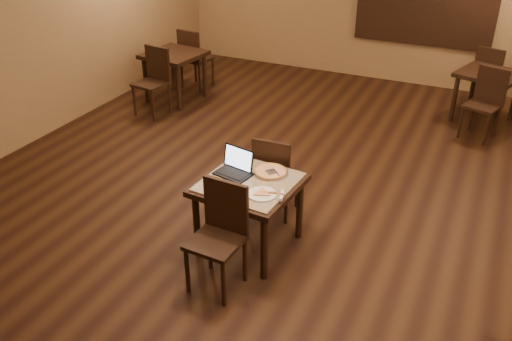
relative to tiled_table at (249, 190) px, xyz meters
The scene contains 17 objects.
ground 0.95m from the tiled_table, 80.14° to the left, with size 10.00×10.00×0.00m, color black.
tiled_table is the anchor object (origin of this frame).
chair_main_near 0.61m from the tiled_table, 89.53° to the right, with size 0.47×0.47×1.03m.
chair_main_far 0.63m from the tiled_table, 89.69° to the left, with size 0.44×0.44×0.97m.
laptop 0.28m from the tiled_table, 152.00° to the left, with size 0.40×0.34×0.24m.
plate 0.31m from the tiled_table, 39.29° to the right, with size 0.27×0.27×0.01m, color white.
pizza_slice 0.31m from the tiled_table, 39.29° to the right, with size 0.19×0.19×0.02m, color #F7E6A4, non-canonical shape.
pizza_pan 0.29m from the tiled_table, 63.43° to the left, with size 0.37×0.37×0.01m, color silver.
pizza_whole 0.29m from the tiled_table, 63.43° to the left, with size 0.33×0.33×0.02m.
spatula 0.29m from the tiled_table, 57.53° to the left, with size 0.10×0.24×0.01m, color silver.
napkin_roll 0.44m from the tiled_table, 19.29° to the right, with size 0.08×0.17×0.04m.
other_table_a 4.79m from the tiled_table, 67.05° to the left, with size 1.04×1.04×0.78m.
other_table_a_chair_near 4.26m from the tiled_table, 63.63° to the left, with size 0.55×0.55×1.01m.
other_table_a_chair_far 5.33m from the tiled_table, 69.79° to the left, with size 0.55×0.55×1.01m.
other_table_b 4.28m from the tiled_table, 132.39° to the left, with size 0.97×0.97×0.81m.
other_table_b_chair_near 3.84m from the tiled_table, 138.43° to the left, with size 0.51×0.51×1.05m.
other_table_b_chair_far 4.75m from the tiled_table, 127.51° to the left, with size 0.51×0.51×1.05m.
Camera 1 is at (1.87, -4.76, 3.40)m, focal length 38.00 mm.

